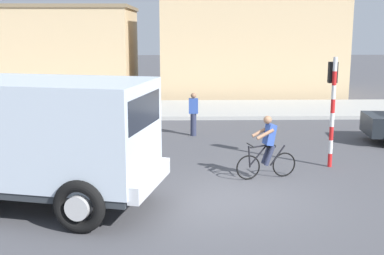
% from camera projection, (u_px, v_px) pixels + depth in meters
% --- Properties ---
extents(ground_plane, '(120.00, 120.00, 0.00)m').
position_uv_depth(ground_plane, '(234.00, 196.00, 12.20)').
color(ground_plane, '#4C4C51').
extents(sidewalk_far, '(80.00, 5.00, 0.16)m').
position_uv_depth(sidewalk_far, '(207.00, 109.00, 24.44)').
color(sidewalk_far, '#ADADA8').
rests_on(sidewalk_far, ground).
extents(truck_foreground, '(5.84, 3.75, 2.90)m').
position_uv_depth(truck_foreground, '(36.00, 135.00, 11.26)').
color(truck_foreground, silver).
rests_on(truck_foreground, ground).
extents(cyclist, '(1.69, 0.60, 1.72)m').
position_uv_depth(cyclist, '(267.00, 147.00, 13.48)').
color(cyclist, black).
rests_on(cyclist, ground).
extents(traffic_light_pole, '(0.24, 0.43, 3.20)m').
position_uv_depth(traffic_light_pole, '(333.00, 96.00, 14.42)').
color(traffic_light_pole, red).
rests_on(traffic_light_pole, ground).
extents(car_white_mid, '(4.10, 2.08, 1.60)m').
position_uv_depth(car_white_mid, '(92.00, 109.00, 19.84)').
color(car_white_mid, '#B7B7BC').
rests_on(car_white_mid, ground).
extents(pedestrian_near_kerb, '(0.34, 0.22, 1.62)m').
position_uv_depth(pedestrian_near_kerb, '(193.00, 113.00, 18.76)').
color(pedestrian_near_kerb, '#2D334C').
rests_on(pedestrian_near_kerb, ground).
extents(building_corner_left, '(10.70, 8.05, 5.21)m').
position_uv_depth(building_corner_left, '(46.00, 50.00, 30.63)').
color(building_corner_left, '#D1B284').
rests_on(building_corner_left, ground).
extents(building_mid_block, '(10.63, 6.56, 6.00)m').
position_uv_depth(building_mid_block, '(248.00, 44.00, 30.28)').
color(building_mid_block, '#D1B284').
rests_on(building_mid_block, ground).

